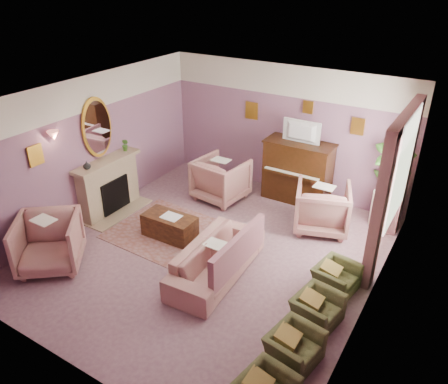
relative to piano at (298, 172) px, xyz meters
The scene contains 47 objects.
floor 2.80m from the piano, 100.57° to the right, with size 5.50×6.00×0.01m, color #845E69.
ceiling 3.47m from the piano, 100.57° to the right, with size 5.50×6.00×0.01m, color #EBE5CA.
wall_back 0.96m from the piano, 147.38° to the left, with size 5.50×0.02×2.80m, color #694B6C.
wall_front 5.75m from the piano, 95.03° to the right, with size 5.50×0.02×2.80m, color #694B6C.
wall_left 4.28m from the piano, 140.49° to the right, with size 0.02×6.00×2.80m, color #694B6C.
wall_right 3.58m from the piano, 49.98° to the right, with size 0.02×6.00×2.80m, color #694B6C.
picture_rail_band 1.92m from the piano, 148.20° to the left, with size 5.50×0.01×0.65m, color beige.
stripe_panel 2.66m from the piano, 31.69° to the right, with size 0.01×3.00×2.15m, color #99A97F.
fireplace_surround 3.96m from the piano, 141.25° to the right, with size 0.30×1.40×1.10m, color tan.
fireplace_inset 3.89m from the piano, 140.33° to the right, with size 0.18×0.72×0.68m, color black.
fire_ember 3.88m from the piano, 139.95° to the right, with size 0.06×0.54×0.10m, color #E75119.
mantel_shelf 3.97m from the piano, 140.98° to the right, with size 0.40×1.55×0.07m, color tan.
hearth 3.86m from the piano, 139.37° to the right, with size 0.55×1.50×0.02m, color tan.
mirror_frame 4.21m from the piano, 142.22° to the right, with size 0.04×0.72×1.20m, color gold.
mirror_glass 4.19m from the piano, 142.01° to the right, with size 0.01×0.60×1.06m, color white.
sconce_shade 4.90m from the piano, 131.47° to the right, with size 0.20×0.20×0.16m, color #FF8674.
piano is the anchor object (origin of this frame).
piano_keyshelf 0.36m from the piano, 90.00° to the right, with size 1.30×0.12×0.06m, color black.
piano_keys 0.37m from the piano, 90.00° to the right, with size 1.20×0.08×0.02m, color silver.
piano_top 0.66m from the piano, ahead, with size 1.45×0.65×0.04m, color black.
television 0.95m from the piano, 90.00° to the right, with size 0.80×0.12×0.48m, color black.
print_back_left 1.71m from the piano, 167.85° to the left, with size 0.30×0.03×0.38m, color gold.
print_back_right 1.57m from the piano, 14.93° to the left, with size 0.26×0.03×0.34m, color gold.
print_back_mid 1.38m from the piano, 90.00° to the left, with size 0.22×0.03×0.26m, color gold.
print_left_wall 5.15m from the piano, 129.60° to the right, with size 0.03×0.28×0.36m, color gold.
window_blind 2.69m from the piano, 27.19° to the right, with size 0.03×1.40×1.80m, color silver.
curtain_left 3.02m from the piano, 44.04° to the right, with size 0.16×0.34×2.60m, color #965863.
curtain_right 2.23m from the piano, ahead, with size 0.16×0.34×2.60m, color #965863.
pelmet 3.07m from the piano, 28.06° to the right, with size 0.16×2.20×0.16m, color #965863.
mantel_plant 3.67m from the piano, 147.67° to the right, with size 0.16×0.16×0.28m, color #366F22.
mantel_vase 4.30m from the piano, 135.67° to the right, with size 0.16×0.16×0.16m, color beige.
area_rug 2.93m from the piano, 117.62° to the right, with size 2.50×1.80×0.01m, color #8A5953.
coffee_table 3.02m from the piano, 118.36° to the right, with size 1.00×0.50×0.45m, color #402311.
table_paper 2.98m from the piano, 117.51° to the right, with size 0.35×0.28×0.01m, color white.
sofa 3.13m from the piano, 91.18° to the right, with size 0.69×2.08×0.84m, color tan.
sofa_throw 3.14m from the piano, 83.87° to the right, with size 0.10×1.57×0.58m, color #965863.
floral_armchair_left 1.64m from the piano, 149.78° to the right, with size 0.99×0.99×1.03m, color tan.
floral_armchair_right 1.25m from the piano, 44.28° to the right, with size 0.99×0.99×1.03m, color tan.
floral_armchair_front 5.10m from the piano, 120.27° to the right, with size 0.99×0.99×1.03m, color tan.
olive_chair_b 4.48m from the piano, 67.06° to the right, with size 0.48×0.68×0.59m, color #4F552C.
olive_chair_c 3.74m from the piano, 62.13° to the right, with size 0.48×0.68×0.59m, color #4F552C.
olive_chair_d 3.04m from the piano, 54.83° to the right, with size 0.48×0.68×0.59m, color #4F552C.
side_table 1.92m from the piano, ahead, with size 0.52×0.52×0.70m, color white.
side_plant_big 1.91m from the piano, ahead, with size 0.30×0.30×0.34m, color #366F22.
side_plant_small 2.03m from the piano, ahead, with size 0.16×0.16×0.28m, color #366F22.
palm_pot 1.93m from the piano, ahead, with size 0.34×0.34×0.34m, color brown.
palm_plant 1.91m from the piano, ahead, with size 0.76×0.76×1.44m, color #366F22.
Camera 1 is at (3.59, -5.34, 4.59)m, focal length 35.00 mm.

